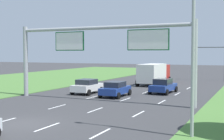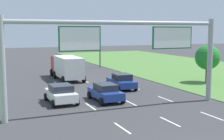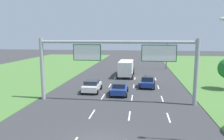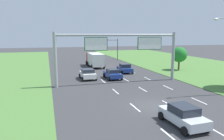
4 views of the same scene
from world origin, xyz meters
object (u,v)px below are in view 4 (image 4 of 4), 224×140
(roadside_tree_mid, at_px, (179,55))
(car_lead_silver, at_px, (113,74))
(car_near_red, at_px, (88,74))
(car_mid_lane, at_px, (183,115))
(car_far_ahead, at_px, (125,68))
(traffic_light_mast, at_px, (110,45))
(sign_gantry, at_px, (121,48))
(box_truck, at_px, (95,59))

(roadside_tree_mid, bearing_deg, car_lead_silver, -163.76)
(car_near_red, xyz_separation_m, car_mid_lane, (3.68, -18.93, -0.01))
(car_far_ahead, bearing_deg, traffic_light_mast, 84.88)
(car_near_red, distance_m, traffic_light_mast, 24.48)
(car_near_red, relative_size, car_lead_silver, 0.97)
(car_lead_silver, bearing_deg, car_mid_lane, -90.76)
(car_near_red, relative_size, sign_gantry, 0.23)
(car_near_red, relative_size, car_far_ahead, 0.89)
(car_far_ahead, xyz_separation_m, traffic_light_mast, (2.70, 18.34, 3.07))
(car_mid_lane, relative_size, traffic_light_mast, 0.73)
(roadside_tree_mid, bearing_deg, traffic_light_mast, 113.16)
(car_near_red, height_order, roadside_tree_mid, roadside_tree_mid)
(car_far_ahead, bearing_deg, box_truck, 116.62)
(sign_gantry, bearing_deg, traffic_light_mast, 76.78)
(car_lead_silver, distance_m, sign_gantry, 5.27)
(car_lead_silver, distance_m, box_truck, 12.97)
(car_near_red, distance_m, sign_gantry, 6.95)
(sign_gantry, xyz_separation_m, roadside_tree_mid, (14.17, 7.45, -1.96))
(car_near_red, xyz_separation_m, car_far_ahead, (7.32, 3.78, -0.01))
(car_near_red, height_order, box_truck, box_truck)
(car_lead_silver, distance_m, car_far_ahead, 5.84)
(car_mid_lane, relative_size, car_far_ahead, 0.92)
(car_far_ahead, xyz_separation_m, roadside_tree_mid, (10.72, -0.40, 2.14))
(box_truck, bearing_deg, sign_gantry, -88.88)
(car_near_red, bearing_deg, car_far_ahead, 26.60)
(car_near_red, height_order, traffic_light_mast, traffic_light_mast)
(car_far_ahead, height_order, traffic_light_mast, traffic_light_mast)
(car_near_red, distance_m, box_truck, 12.72)
(car_near_red, height_order, sign_gantry, sign_gantry)
(car_lead_silver, height_order, sign_gantry, sign_gantry)
(roadside_tree_mid, bearing_deg, box_truck, 148.55)
(car_near_red, relative_size, car_mid_lane, 0.96)
(box_truck, distance_m, roadside_tree_mid, 16.85)
(sign_gantry, relative_size, traffic_light_mast, 3.08)
(box_truck, distance_m, sign_gantry, 16.55)
(car_mid_lane, relative_size, roadside_tree_mid, 0.94)
(car_near_red, distance_m, roadside_tree_mid, 18.47)
(box_truck, relative_size, roadside_tree_mid, 1.83)
(car_far_ahead, height_order, box_truck, box_truck)
(car_near_red, distance_m, car_lead_silver, 3.78)
(car_lead_silver, relative_size, roadside_tree_mid, 0.93)
(sign_gantry, bearing_deg, car_lead_silver, 92.93)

